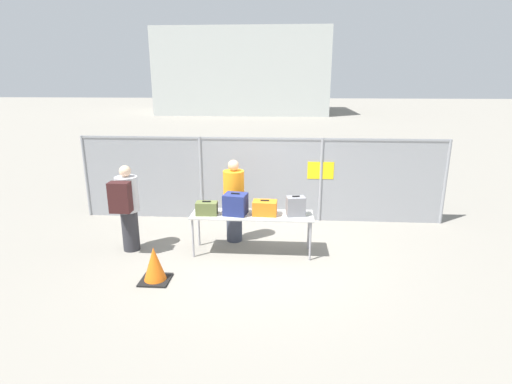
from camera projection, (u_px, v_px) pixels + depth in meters
name	position (u px, v px, depth m)	size (l,w,h in m)	color
ground_plane	(254.00, 256.00, 7.57)	(120.00, 120.00, 0.00)	gray
fence_section	(261.00, 177.00, 9.29)	(8.46, 0.07, 1.96)	gray
inspection_table	(252.00, 217.00, 7.54)	(2.30, 0.66, 0.79)	#B2B2AD
suitcase_olive	(207.00, 208.00, 7.47)	(0.40, 0.25, 0.27)	#566033
suitcase_navy	(235.00, 204.00, 7.47)	(0.47, 0.42, 0.42)	navy
suitcase_orange	(265.00, 208.00, 7.46)	(0.46, 0.32, 0.29)	orange
suitcase_grey	(296.00, 206.00, 7.41)	(0.37, 0.28, 0.39)	slate
traveler_hooded	(127.00, 205.00, 7.57)	(0.42, 0.65, 1.69)	#2D2D33
security_worker_near	(234.00, 200.00, 8.08)	(0.42, 0.42, 1.70)	#383D4C
utility_trailer	(352.00, 189.00, 10.76)	(3.54, 2.02, 0.61)	#B2B2B7
distant_hangar	(245.00, 72.00, 38.34)	(15.34, 9.78, 7.44)	#B2B7B2
traffic_cone	(154.00, 265.00, 6.59)	(0.48, 0.48, 0.60)	black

